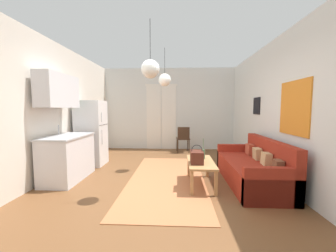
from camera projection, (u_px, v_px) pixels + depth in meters
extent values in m
cube|color=brown|center=(159.00, 192.00, 3.56)|extent=(5.06, 7.85, 0.10)
cube|color=silver|center=(169.00, 109.00, 7.10)|extent=(4.66, 0.10, 2.80)
cube|color=white|center=(154.00, 118.00, 7.09)|extent=(0.50, 0.02, 2.20)
cube|color=white|center=(169.00, 118.00, 7.06)|extent=(0.50, 0.02, 2.20)
cube|color=white|center=(161.00, 85.00, 6.98)|extent=(1.11, 0.03, 0.06)
cube|color=silver|center=(297.00, 110.00, 3.33)|extent=(0.10, 7.45, 2.80)
cube|color=orange|center=(294.00, 108.00, 3.31)|extent=(0.02, 0.84, 0.89)
cube|color=black|center=(257.00, 106.00, 4.89)|extent=(0.02, 0.38, 0.41)
cube|color=silver|center=(29.00, 110.00, 3.55)|extent=(0.10, 7.45, 2.80)
cube|color=green|center=(64.00, 92.00, 4.51)|extent=(0.02, 0.32, 0.40)
cube|color=#B26B42|center=(167.00, 179.00, 4.09)|extent=(1.47, 3.30, 0.01)
cube|color=maroon|center=(250.00, 172.00, 3.84)|extent=(0.85, 1.97, 0.42)
cube|color=maroon|center=(269.00, 162.00, 3.81)|extent=(0.15, 1.97, 0.84)
cube|color=maroon|center=(273.00, 187.00, 2.91)|extent=(0.85, 0.11, 0.58)
cube|color=maroon|center=(236.00, 157.00, 4.76)|extent=(0.85, 0.11, 0.58)
cube|color=brown|center=(278.00, 166.00, 3.18)|extent=(0.14, 0.21, 0.20)
cube|color=tan|center=(266.00, 159.00, 3.59)|extent=(0.15, 0.23, 0.23)
cube|color=tan|center=(257.00, 154.00, 3.99)|extent=(0.14, 0.23, 0.23)
cube|color=#B74C33|center=(250.00, 149.00, 4.41)|extent=(0.13, 0.23, 0.23)
cube|color=#B27F4C|center=(201.00, 162.00, 3.74)|extent=(0.47, 1.02, 0.04)
cube|color=#B27F4C|center=(192.00, 183.00, 3.30)|extent=(0.05, 0.05, 0.41)
cube|color=#B27F4C|center=(216.00, 184.00, 3.28)|extent=(0.05, 0.05, 0.41)
cube|color=#B27F4C|center=(189.00, 167.00, 4.23)|extent=(0.05, 0.05, 0.41)
cube|color=#B27F4C|center=(208.00, 167.00, 4.21)|extent=(0.05, 0.05, 0.41)
cylinder|color=#47704C|center=(203.00, 154.00, 3.90)|extent=(0.07, 0.07, 0.18)
cylinder|color=#477F42|center=(203.00, 144.00, 3.88)|extent=(0.01, 0.01, 0.22)
cube|color=#512319|center=(197.00, 157.00, 3.59)|extent=(0.22, 0.30, 0.21)
torus|color=black|center=(197.00, 150.00, 3.58)|extent=(0.19, 0.01, 0.19)
cube|color=white|center=(91.00, 133.00, 5.08)|extent=(0.63, 0.62, 1.61)
cube|color=#4C4C51|center=(104.00, 125.00, 5.05)|extent=(0.01, 0.59, 0.01)
cylinder|color=#B7BABF|center=(102.00, 117.00, 4.86)|extent=(0.02, 0.02, 0.23)
cylinder|color=#B7BABF|center=(102.00, 137.00, 4.90)|extent=(0.02, 0.02, 0.35)
cube|color=silver|center=(68.00, 158.00, 4.04)|extent=(0.59, 1.14, 0.85)
cube|color=#B7BABF|center=(67.00, 136.00, 4.00)|extent=(0.62, 1.17, 0.03)
cube|color=#999BA0|center=(70.00, 138.00, 4.13)|extent=(0.36, 0.40, 0.10)
cylinder|color=#B7BABF|center=(59.00, 130.00, 4.12)|extent=(0.02, 0.02, 0.20)
cube|color=silver|center=(58.00, 91.00, 3.93)|extent=(0.32, 1.03, 0.65)
cylinder|color=#382619|center=(188.00, 144.00, 6.80)|extent=(0.03, 0.03, 0.43)
cylinder|color=#382619|center=(177.00, 144.00, 6.79)|extent=(0.03, 0.03, 0.43)
cylinder|color=#382619|center=(189.00, 146.00, 6.46)|extent=(0.03, 0.03, 0.43)
cylinder|color=#382619|center=(178.00, 146.00, 6.45)|extent=(0.03, 0.03, 0.43)
cube|color=#382619|center=(183.00, 139.00, 6.61)|extent=(0.45, 0.43, 0.04)
cube|color=#382619|center=(184.00, 133.00, 6.41)|extent=(0.38, 0.06, 0.38)
cylinder|color=black|center=(150.00, 39.00, 3.15)|extent=(0.01, 0.01, 0.62)
sphere|color=white|center=(150.00, 69.00, 3.19)|extent=(0.29, 0.29, 0.29)
cylinder|color=black|center=(165.00, 61.00, 4.64)|extent=(0.01, 0.01, 0.58)
sphere|color=white|center=(165.00, 80.00, 4.68)|extent=(0.29, 0.29, 0.29)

